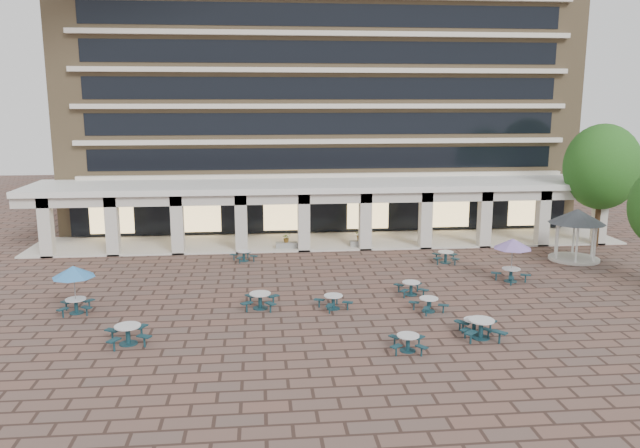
# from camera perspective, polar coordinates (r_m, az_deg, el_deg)

# --- Properties ---
(ground) EXTENTS (120.00, 120.00, 0.00)m
(ground) POSITION_cam_1_polar(r_m,az_deg,el_deg) (31.15, 4.11, -7.75)
(ground) COLOR brown
(ground) RESTS_ON ground
(apartment_building) EXTENTS (40.00, 15.50, 25.20)m
(apartment_building) POSITION_cam_1_polar(r_m,az_deg,el_deg) (54.78, -0.30, 13.84)
(apartment_building) COLOR #8B714E
(apartment_building) RESTS_ON ground
(retail_arcade) EXTENTS (42.00, 6.60, 4.40)m
(retail_arcade) POSITION_cam_1_polar(r_m,az_deg,el_deg) (44.68, 0.98, 2.07)
(retail_arcade) COLOR white
(retail_arcade) RESTS_ON ground
(picnic_table_0) EXTENTS (2.16, 2.16, 0.83)m
(picnic_table_0) POSITION_cam_1_polar(r_m,az_deg,el_deg) (27.86, -17.16, -9.49)
(picnic_table_0) COLOR #163843
(picnic_table_0) RESTS_ON ground
(picnic_table_1) EXTENTS (1.72, 1.72, 0.70)m
(picnic_table_1) POSITION_cam_1_polar(r_m,az_deg,el_deg) (26.23, 8.04, -10.59)
(picnic_table_1) COLOR #163843
(picnic_table_1) RESTS_ON ground
(picnic_table_2) EXTENTS (1.64, 1.64, 0.69)m
(picnic_table_2) POSITION_cam_1_polar(r_m,az_deg,el_deg) (28.55, 13.90, -8.98)
(picnic_table_2) COLOR #163843
(picnic_table_2) RESTS_ON ground
(picnic_table_3) EXTENTS (1.97, 1.97, 0.85)m
(picnic_table_3) POSITION_cam_1_polar(r_m,az_deg,el_deg) (28.15, 14.51, -9.11)
(picnic_table_3) COLOR #163843
(picnic_table_3) RESTS_ON ground
(picnic_table_4) EXTENTS (2.03, 2.03, 2.35)m
(picnic_table_4) POSITION_cam_1_polar(r_m,az_deg,el_deg) (32.12, -21.61, -4.23)
(picnic_table_4) COLOR #163843
(picnic_table_4) RESTS_ON ground
(picnic_table_5) EXTENTS (1.92, 1.92, 0.70)m
(picnic_table_5) POSITION_cam_1_polar(r_m,az_deg,el_deg) (30.95, 1.22, -7.02)
(picnic_table_5) COLOR #163843
(picnic_table_5) RESTS_ON ground
(picnic_table_7) EXTENTS (1.87, 1.87, 0.69)m
(picnic_table_7) POSITION_cam_1_polar(r_m,az_deg,el_deg) (31.02, 9.90, -7.16)
(picnic_table_7) COLOR #163843
(picnic_table_7) RESTS_ON ground
(picnic_table_8) EXTENTS (1.95, 1.95, 0.79)m
(picnic_table_8) POSITION_cam_1_polar(r_m,az_deg,el_deg) (31.12, -5.49, -6.87)
(picnic_table_8) COLOR #163843
(picnic_table_8) RESTS_ON ground
(picnic_table_9) EXTENTS (1.65, 1.65, 0.71)m
(picnic_table_9) POSITION_cam_1_polar(r_m,az_deg,el_deg) (33.46, 8.33, -5.72)
(picnic_table_9) COLOR #163843
(picnic_table_9) RESTS_ON ground
(picnic_table_11) EXTENTS (2.15, 2.15, 2.49)m
(picnic_table_11) POSITION_cam_1_polar(r_m,az_deg,el_deg) (36.69, 17.20, -1.88)
(picnic_table_11) COLOR #163843
(picnic_table_11) RESTS_ON ground
(picnic_table_12) EXTENTS (1.81, 1.81, 0.66)m
(picnic_table_12) POSITION_cam_1_polar(r_m,az_deg,el_deg) (40.23, -6.99, -2.83)
(picnic_table_12) COLOR #163843
(picnic_table_12) RESTS_ON ground
(picnic_table_13) EXTENTS (1.87, 1.87, 0.73)m
(picnic_table_13) POSITION_cam_1_polar(r_m,az_deg,el_deg) (40.28, 11.42, -2.89)
(picnic_table_13) COLOR #163843
(picnic_table_13) RESTS_ON ground
(gazebo) EXTENTS (3.55, 3.55, 3.30)m
(gazebo) POSITION_cam_1_polar(r_m,az_deg,el_deg) (43.02, 22.42, 0.16)
(gazebo) COLOR beige
(gazebo) RESTS_ON ground
(tree_east_c) EXTENTS (5.15, 5.15, 8.58)m
(tree_east_c) POSITION_cam_1_polar(r_m,az_deg,el_deg) (47.37, 24.39, 4.78)
(tree_east_c) COLOR #3D2918
(tree_east_c) RESTS_ON ground
(planter_left) EXTENTS (1.50, 0.60, 1.16)m
(planter_left) POSITION_cam_1_polar(r_m,az_deg,el_deg) (43.06, -3.07, -1.78)
(planter_left) COLOR gray
(planter_left) RESTS_ON ground
(planter_right) EXTENTS (1.50, 0.81, 1.33)m
(planter_right) POSITION_cam_1_polar(r_m,az_deg,el_deg) (43.55, 3.74, -1.46)
(planter_right) COLOR gray
(planter_right) RESTS_ON ground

